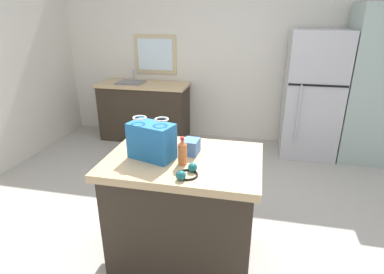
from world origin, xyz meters
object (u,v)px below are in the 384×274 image
(ear_defenders, at_px, (187,173))
(bottle, at_px, (182,152))
(kitchen_island, at_px, (184,207))
(shopping_bag, at_px, (152,141))
(refrigerator, at_px, (312,95))
(small_box, at_px, (191,147))
(tall_cabinet, at_px, (369,86))

(ear_defenders, bearing_deg, bottle, 113.50)
(kitchen_island, bearing_deg, shopping_bag, -167.62)
(refrigerator, height_order, bottle, refrigerator)
(shopping_bag, bearing_deg, ear_defenders, -34.45)
(kitchen_island, relative_size, ear_defenders, 5.96)
(kitchen_island, relative_size, small_box, 8.32)
(kitchen_island, distance_m, bottle, 0.54)
(bottle, xyz_separation_m, ear_defenders, (0.07, -0.16, -0.07))
(shopping_bag, distance_m, small_box, 0.31)
(refrigerator, relative_size, tall_cabinet, 0.85)
(small_box, distance_m, bottle, 0.19)
(kitchen_island, relative_size, tall_cabinet, 0.57)
(shopping_bag, bearing_deg, small_box, 26.58)
(shopping_bag, height_order, bottle, shopping_bag)
(refrigerator, bearing_deg, ear_defenders, -113.33)
(kitchen_island, relative_size, bottle, 5.56)
(small_box, bearing_deg, refrigerator, 62.63)
(refrigerator, distance_m, small_box, 2.60)
(small_box, bearing_deg, shopping_bag, -153.42)
(refrigerator, height_order, shopping_bag, refrigerator)
(kitchen_island, bearing_deg, ear_defenders, -71.60)
(kitchen_island, bearing_deg, small_box, 64.15)
(shopping_bag, bearing_deg, refrigerator, 59.08)
(shopping_bag, distance_m, bottle, 0.26)
(bottle, bearing_deg, refrigerator, 64.02)
(tall_cabinet, relative_size, ear_defenders, 10.44)
(tall_cabinet, bearing_deg, ear_defenders, -124.53)
(bottle, bearing_deg, shopping_bag, 167.36)
(kitchen_island, xyz_separation_m, small_box, (0.04, 0.08, 0.50))
(kitchen_island, height_order, bottle, bottle)
(small_box, height_order, ear_defenders, small_box)
(refrigerator, xyz_separation_m, small_box, (-1.20, -2.31, 0.09))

